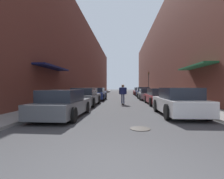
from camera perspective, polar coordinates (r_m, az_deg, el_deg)
ground at (r=26.61m, az=3.45°, el=-2.16°), size 132.24×132.24×0.00m
curb_strip_left at (r=32.97m, az=-4.93°, el=-1.46°), size 1.80×60.11×0.12m
curb_strip_right at (r=32.96m, az=11.85°, el=-1.47°), size 1.80×60.11×0.12m
building_row_left at (r=33.79m, az=-9.87°, el=8.62°), size 4.90×60.11×11.92m
building_row_right at (r=33.88m, az=16.82°, el=9.77°), size 4.90×60.11×13.33m
parked_car_left_0 at (r=8.50m, az=-15.72°, el=-4.64°), size 1.88×4.20×1.28m
parked_car_left_1 at (r=13.47m, az=-8.70°, el=-2.41°), size 1.88×4.54×1.34m
parked_car_left_2 at (r=18.71m, az=-5.09°, el=-1.48°), size 1.94×3.91×1.32m
parked_car_right_0 at (r=9.24m, az=20.92°, el=-3.91°), size 1.89×4.10×1.38m
parked_car_right_1 at (r=14.43m, az=15.20°, el=-2.32°), size 1.96×4.54×1.30m
parked_car_right_2 at (r=19.84m, az=11.41°, el=-1.52°), size 1.95×4.27×1.22m
parked_car_right_3 at (r=24.69m, az=10.01°, el=-0.87°), size 1.85×4.07×1.38m
parked_car_right_4 at (r=30.03m, az=8.95°, el=-0.63°), size 2.00×4.48×1.30m
skateboarder at (r=14.13m, az=3.57°, el=-0.88°), size 0.61×0.78×1.61m
manhole_cover at (r=6.13m, az=9.19°, el=-12.51°), size 0.70×0.70×0.02m
traffic_light at (r=31.79m, az=11.88°, el=2.89°), size 0.16×0.22×3.96m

